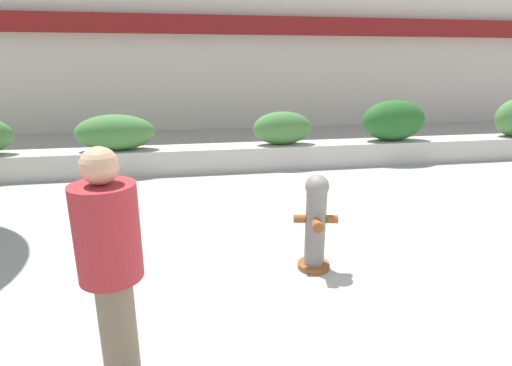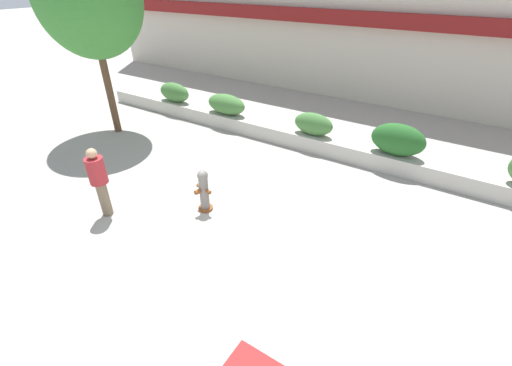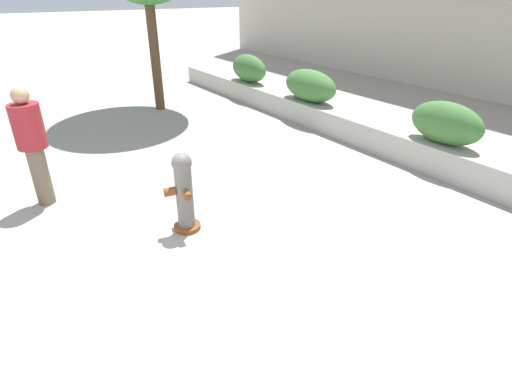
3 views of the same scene
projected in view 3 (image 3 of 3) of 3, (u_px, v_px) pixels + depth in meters
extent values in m
plane|color=#9E9991|center=(77.00, 292.00, 4.21)|extent=(120.00, 120.00, 0.00)
cube|color=#B7B2A8|center=(427.00, 152.00, 7.14)|extent=(18.00, 0.70, 0.50)
ellipsoid|color=#427538|center=(249.00, 68.00, 11.16)|extent=(1.43, 0.58, 0.74)
ellipsoid|color=#427538|center=(310.00, 86.00, 9.25)|extent=(1.56, 0.70, 0.72)
ellipsoid|color=#427538|center=(446.00, 123.00, 6.70)|extent=(1.28, 0.56, 0.71)
cylinder|color=brown|center=(187.00, 226.00, 5.32)|extent=(0.42, 0.42, 0.06)
cylinder|color=slate|center=(185.00, 196.00, 5.12)|extent=(0.26, 0.26, 0.85)
sphere|color=slate|center=(182.00, 163.00, 4.91)|extent=(0.25, 0.25, 0.25)
cylinder|color=brown|center=(170.00, 192.00, 5.01)|extent=(0.14, 0.16, 0.11)
cylinder|color=brown|center=(181.00, 184.00, 5.22)|extent=(0.14, 0.11, 0.09)
cylinder|color=brown|center=(187.00, 195.00, 4.93)|extent=(0.14, 0.11, 0.09)
cylinder|color=brown|center=(155.00, 53.00, 10.02)|extent=(0.24, 0.24, 2.86)
cylinder|color=brown|center=(41.00, 176.00, 5.79)|extent=(0.31, 0.31, 0.88)
cylinder|color=maroon|center=(28.00, 126.00, 5.46)|extent=(0.52, 0.52, 0.62)
sphere|color=tan|center=(20.00, 95.00, 5.27)|extent=(0.23, 0.23, 0.23)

